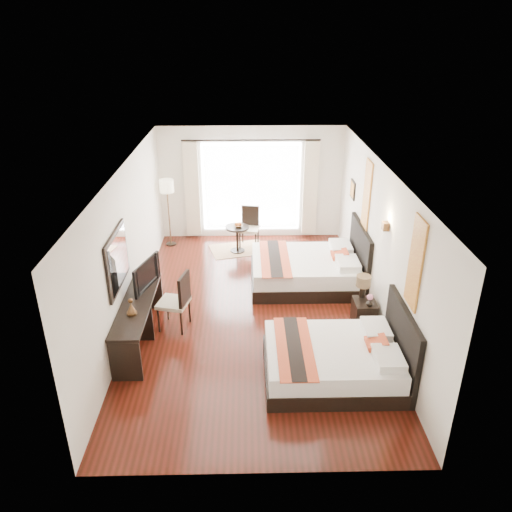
{
  "coord_description": "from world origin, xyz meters",
  "views": [
    {
      "loc": [
        -0.15,
        -8.14,
        5.02
      ],
      "look_at": [
        0.04,
        0.12,
        1.12
      ],
      "focal_mm": 35.0,
      "sensor_mm": 36.0,
      "label": 1
    }
  ],
  "objects_px": {
    "table_lamp": "(363,283)",
    "desk_chair": "(175,311)",
    "nightstand": "(364,313)",
    "console_desk": "(139,321)",
    "television": "(142,274)",
    "fruit_bowl": "(238,226)",
    "window_chair": "(249,235)",
    "bed_near": "(338,360)",
    "bed_far": "(309,269)",
    "side_table": "(237,239)",
    "vase": "(370,301)",
    "floor_lamp": "(167,190)"
  },
  "relations": [
    {
      "from": "table_lamp",
      "to": "window_chair",
      "type": "relative_size",
      "value": 0.43
    },
    {
      "from": "floor_lamp",
      "to": "vase",
      "type": "bearing_deg",
      "value": -43.43
    },
    {
      "from": "bed_near",
      "to": "side_table",
      "type": "xyz_separation_m",
      "value": [
        -1.6,
        4.69,
        0.01
      ]
    },
    {
      "from": "table_lamp",
      "to": "bed_near",
      "type": "bearing_deg",
      "value": -113.75
    },
    {
      "from": "nightstand",
      "to": "fruit_bowl",
      "type": "bearing_deg",
      "value": 125.97
    },
    {
      "from": "window_chair",
      "to": "desk_chair",
      "type": "bearing_deg",
      "value": -10.82
    },
    {
      "from": "bed_near",
      "to": "window_chair",
      "type": "distance_m",
      "value": 5.18
    },
    {
      "from": "table_lamp",
      "to": "television",
      "type": "distance_m",
      "value": 3.93
    },
    {
      "from": "table_lamp",
      "to": "fruit_bowl",
      "type": "relative_size",
      "value": 2.07
    },
    {
      "from": "bed_far",
      "to": "table_lamp",
      "type": "height_order",
      "value": "bed_far"
    },
    {
      "from": "bed_near",
      "to": "nightstand",
      "type": "xyz_separation_m",
      "value": [
        0.74,
        1.48,
        -0.08
      ]
    },
    {
      "from": "bed_near",
      "to": "fruit_bowl",
      "type": "relative_size",
      "value": 10.42
    },
    {
      "from": "bed_near",
      "to": "table_lamp",
      "type": "distance_m",
      "value": 1.81
    },
    {
      "from": "television",
      "to": "side_table",
      "type": "distance_m",
      "value": 3.57
    },
    {
      "from": "bed_far",
      "to": "vase",
      "type": "xyz_separation_m",
      "value": [
        0.85,
        -1.72,
        0.23
      ]
    },
    {
      "from": "bed_far",
      "to": "desk_chair",
      "type": "xyz_separation_m",
      "value": [
        -2.59,
        -1.61,
        -0.0
      ]
    },
    {
      "from": "fruit_bowl",
      "to": "desk_chair",
      "type": "bearing_deg",
      "value": -108.8
    },
    {
      "from": "table_lamp",
      "to": "desk_chair",
      "type": "distance_m",
      "value": 3.41
    },
    {
      "from": "bed_near",
      "to": "window_chair",
      "type": "relative_size",
      "value": 2.15
    },
    {
      "from": "floor_lamp",
      "to": "side_table",
      "type": "distance_m",
      "value": 2.02
    },
    {
      "from": "nightstand",
      "to": "television",
      "type": "xyz_separation_m",
      "value": [
        -3.96,
        0.12,
        0.78
      ]
    },
    {
      "from": "bed_near",
      "to": "bed_far",
      "type": "distance_m",
      "value": 3.05
    },
    {
      "from": "window_chair",
      "to": "side_table",
      "type": "bearing_deg",
      "value": -32.1
    },
    {
      "from": "bed_far",
      "to": "nightstand",
      "type": "xyz_separation_m",
      "value": [
        0.82,
        -1.57,
        -0.1
      ]
    },
    {
      "from": "desk_chair",
      "to": "side_table",
      "type": "bearing_deg",
      "value": -94.42
    },
    {
      "from": "floor_lamp",
      "to": "television",
      "type": "bearing_deg",
      "value": -89.51
    },
    {
      "from": "nightstand",
      "to": "side_table",
      "type": "xyz_separation_m",
      "value": [
        -2.34,
        3.22,
        0.09
      ]
    },
    {
      "from": "bed_near",
      "to": "table_lamp",
      "type": "height_order",
      "value": "bed_near"
    },
    {
      "from": "television",
      "to": "floor_lamp",
      "type": "xyz_separation_m",
      "value": [
        -0.03,
        3.54,
        0.39
      ]
    },
    {
      "from": "vase",
      "to": "table_lamp",
      "type": "bearing_deg",
      "value": 104.72
    },
    {
      "from": "floor_lamp",
      "to": "bed_far",
      "type": "bearing_deg",
      "value": -33.31
    },
    {
      "from": "bed_near",
      "to": "vase",
      "type": "distance_m",
      "value": 1.55
    },
    {
      "from": "window_chair",
      "to": "bed_near",
      "type": "bearing_deg",
      "value": 24.66
    },
    {
      "from": "console_desk",
      "to": "window_chair",
      "type": "distance_m",
      "value": 4.41
    },
    {
      "from": "side_table",
      "to": "window_chair",
      "type": "height_order",
      "value": "window_chair"
    },
    {
      "from": "fruit_bowl",
      "to": "console_desk",
      "type": "bearing_deg",
      "value": -114.74
    },
    {
      "from": "television",
      "to": "bed_far",
      "type": "bearing_deg",
      "value": -47.89
    },
    {
      "from": "television",
      "to": "desk_chair",
      "type": "distance_m",
      "value": 0.89
    },
    {
      "from": "vase",
      "to": "window_chair",
      "type": "bearing_deg",
      "value": 119.48
    },
    {
      "from": "bed_far",
      "to": "fruit_bowl",
      "type": "distance_m",
      "value": 2.22
    },
    {
      "from": "desk_chair",
      "to": "side_table",
      "type": "distance_m",
      "value": 3.43
    },
    {
      "from": "bed_near",
      "to": "television",
      "type": "height_order",
      "value": "television"
    },
    {
      "from": "bed_far",
      "to": "side_table",
      "type": "bearing_deg",
      "value": 132.71
    },
    {
      "from": "floor_lamp",
      "to": "fruit_bowl",
      "type": "relative_size",
      "value": 8.16
    },
    {
      "from": "bed_far",
      "to": "television",
      "type": "height_order",
      "value": "bed_far"
    },
    {
      "from": "nightstand",
      "to": "console_desk",
      "type": "relative_size",
      "value": 0.22
    },
    {
      "from": "table_lamp",
      "to": "desk_chair",
      "type": "xyz_separation_m",
      "value": [
        -3.37,
        -0.16,
        -0.46
      ]
    },
    {
      "from": "nightstand",
      "to": "fruit_bowl",
      "type": "distance_m",
      "value": 3.96
    },
    {
      "from": "nightstand",
      "to": "vase",
      "type": "height_order",
      "value": "vase"
    },
    {
      "from": "television",
      "to": "fruit_bowl",
      "type": "relative_size",
      "value": 4.43
    }
  ]
}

